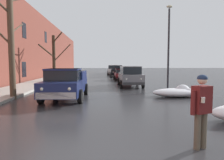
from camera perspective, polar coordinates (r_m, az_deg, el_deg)
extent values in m
cube|color=#A8A399|center=(22.78, -19.60, -0.58)|extent=(2.94, 80.00, 0.15)
cube|color=brown|center=(23.45, -24.59, 10.04)|extent=(0.60, 80.00, 8.83)
cube|color=black|center=(23.12, -23.78, 2.78)|extent=(0.08, 1.10, 1.60)
cube|color=black|center=(31.82, -18.38, 11.49)|extent=(0.08, 1.10, 1.60)
cube|color=black|center=(23.75, -23.76, 12.77)|extent=(0.08, 1.10, 1.60)
ellipsoid|color=white|center=(31.52, -11.15, 1.51)|extent=(2.71, 1.33, 0.77)
ellipsoid|color=white|center=(31.69, -9.88, 1.41)|extent=(0.75, 0.62, 0.62)
ellipsoid|color=white|center=(31.21, -11.69, 1.46)|extent=(2.19, 1.26, 0.76)
ellipsoid|color=white|center=(31.28, -12.56, 1.34)|extent=(0.76, 0.63, 0.63)
ellipsoid|color=white|center=(13.03, 17.89, -3.39)|extent=(3.01, 1.47, 0.51)
ellipsoid|color=white|center=(13.30, 19.45, -2.81)|extent=(0.87, 0.72, 0.72)
ellipsoid|color=white|center=(13.09, 20.91, -3.37)|extent=(0.65, 0.54, 0.54)
cylinder|color=#4C3D2D|center=(12.83, -26.74, 9.01)|extent=(0.34, 0.34, 6.22)
cylinder|color=#4C3D2D|center=(14.02, -25.39, 13.16)|extent=(0.26, 2.26, 1.00)
cylinder|color=#4C3D2D|center=(13.34, -29.21, 11.38)|extent=(1.45, 0.51, 1.35)
cylinder|color=#382B1E|center=(22.75, -16.20, 5.73)|extent=(0.33, 0.33, 5.09)
cylinder|color=#382B1E|center=(21.97, -18.12, 7.86)|extent=(1.17, 2.05, 1.27)
cylinder|color=#382B1E|center=(22.00, -15.25, 11.63)|extent=(1.33, 1.73, 0.90)
cylinder|color=#382B1E|center=(22.72, -14.00, 7.54)|extent=(1.84, 0.37, 1.94)
cylinder|color=#382B1E|center=(23.39, -16.44, 9.41)|extent=(0.54, 1.20, 1.07)
cylinder|color=#382B1E|center=(23.55, -16.38, 10.75)|extent=(0.50, 1.38, 0.78)
cube|color=navy|center=(11.95, -12.92, -1.64)|extent=(2.10, 4.93, 0.76)
cube|color=black|center=(11.23, -13.66, 1.54)|extent=(1.77, 1.61, 0.64)
cube|color=navy|center=(11.22, -13.69, 2.97)|extent=(1.81, 1.66, 0.08)
cube|color=navy|center=(12.72, -8.01, 1.51)|extent=(0.17, 2.34, 0.44)
cube|color=navy|center=(13.05, -16.12, 1.45)|extent=(0.17, 2.34, 0.44)
cube|color=navy|center=(14.24, -11.08, 1.79)|extent=(1.86, 0.16, 0.44)
cube|color=#B7B7BC|center=(9.68, -15.66, -4.33)|extent=(1.86, 0.18, 0.32)
sphere|color=white|center=(9.46, -12.02, -2.50)|extent=(0.16, 0.16, 0.16)
sphere|color=white|center=(9.77, -19.37, -2.44)|extent=(0.16, 0.16, 0.16)
cylinder|color=black|center=(10.41, -9.06, -4.60)|extent=(0.24, 0.73, 0.72)
cylinder|color=black|center=(10.85, -19.59, -4.44)|extent=(0.24, 0.73, 0.72)
cylinder|color=black|center=(13.28, -7.43, -2.61)|extent=(0.24, 0.73, 0.72)
cylinder|color=black|center=(13.63, -15.80, -2.56)|extent=(0.24, 0.73, 0.72)
cube|color=slate|center=(18.29, 5.14, 0.56)|extent=(1.90, 4.80, 0.80)
cube|color=black|center=(18.30, 5.14, 2.88)|extent=(1.62, 3.37, 0.68)
cube|color=slate|center=(18.30, 5.15, 3.85)|extent=(1.66, 3.44, 0.06)
cube|color=#303032|center=(16.01, 6.18, -1.02)|extent=(1.76, 0.16, 0.22)
cube|color=#303032|center=(20.62, 4.32, 0.24)|extent=(1.76, 0.16, 0.22)
cylinder|color=black|center=(17.02, 8.83, -1.12)|extent=(0.20, 0.68, 0.68)
cylinder|color=black|center=(16.77, 2.65, -1.16)|extent=(0.20, 0.68, 0.68)
cylinder|color=black|center=(19.91, 7.22, -0.29)|extent=(0.20, 0.68, 0.68)
cylinder|color=black|center=(19.70, 1.94, -0.31)|extent=(0.20, 0.68, 0.68)
sphere|color=silver|center=(16.05, 8.27, 0.26)|extent=(0.14, 0.14, 0.14)
sphere|color=silver|center=(15.88, 4.12, 0.26)|extent=(0.14, 0.14, 0.14)
cube|color=maroon|center=(25.21, 2.84, 1.34)|extent=(1.83, 4.11, 0.60)
cube|color=black|center=(25.39, 2.80, 2.63)|extent=(1.55, 2.15, 0.52)
cube|color=maroon|center=(25.38, 2.80, 3.15)|extent=(1.58, 2.19, 0.06)
cube|color=black|center=(23.24, 3.27, 0.63)|extent=(1.72, 0.15, 0.22)
cube|color=black|center=(27.20, 2.47, 1.20)|extent=(1.72, 0.15, 0.22)
cylinder|color=black|center=(24.07, 5.22, 0.46)|extent=(0.19, 0.60, 0.60)
cylinder|color=black|center=(23.91, 0.96, 0.45)|extent=(0.19, 0.60, 0.60)
cylinder|color=black|center=(26.57, 4.52, 0.85)|extent=(0.19, 0.60, 0.60)
cylinder|color=black|center=(26.42, 0.66, 0.84)|extent=(0.19, 0.60, 0.60)
sphere|color=silver|center=(23.26, 4.67, 1.26)|extent=(0.14, 0.14, 0.14)
sphere|color=silver|center=(23.15, 1.88, 1.26)|extent=(0.14, 0.14, 0.14)
cube|color=black|center=(31.90, 1.37, 2.27)|extent=(2.08, 4.33, 0.80)
cube|color=black|center=(31.93, 1.37, 3.60)|extent=(1.74, 3.05, 0.68)
cube|color=black|center=(31.92, 1.37, 4.16)|extent=(1.78, 3.11, 0.06)
cube|color=black|center=(29.86, 1.44, 1.58)|extent=(1.78, 0.23, 0.22)
cube|color=black|center=(33.98, 1.30, 1.94)|extent=(1.78, 0.23, 0.22)
cylinder|color=black|center=(30.65, 3.14, 1.42)|extent=(0.22, 0.69, 0.68)
cylinder|color=black|center=(30.61, -0.32, 1.43)|extent=(0.22, 0.69, 0.68)
cylinder|color=black|center=(33.26, 2.92, 1.67)|extent=(0.22, 0.69, 0.68)
cylinder|color=black|center=(33.23, -0.27, 1.67)|extent=(0.22, 0.69, 0.68)
sphere|color=silver|center=(29.83, 2.57, 2.26)|extent=(0.14, 0.14, 0.14)
sphere|color=silver|center=(29.81, 0.31, 2.26)|extent=(0.14, 0.14, 0.14)
cube|color=silver|center=(38.38, 0.23, 2.65)|extent=(2.18, 4.87, 0.80)
cube|color=black|center=(38.42, 0.24, 3.76)|extent=(1.82, 3.43, 0.68)
cube|color=silver|center=(38.41, 0.24, 4.22)|extent=(1.87, 3.50, 0.06)
cube|color=slate|center=(36.07, 0.23, 2.09)|extent=(1.84, 0.24, 0.22)
cube|color=slate|center=(40.72, 0.24, 2.37)|extent=(1.84, 0.24, 0.22)
cylinder|color=black|center=(36.94, 1.72, 1.96)|extent=(0.22, 0.69, 0.68)
cylinder|color=black|center=(36.94, -1.26, 1.96)|extent=(0.22, 0.69, 0.68)
cylinder|color=black|center=(39.88, 1.62, 2.15)|extent=(0.22, 0.69, 0.68)
cylinder|color=black|center=(39.89, -1.14, 2.15)|extent=(0.22, 0.69, 0.68)
sphere|color=silver|center=(36.03, 1.20, 2.66)|extent=(0.14, 0.14, 0.14)
sphere|color=silver|center=(36.03, -0.74, 2.66)|extent=(0.14, 0.14, 0.14)
cube|color=red|center=(44.19, 0.25, 2.90)|extent=(1.82, 4.71, 0.80)
cube|color=black|center=(44.22, 0.25, 3.86)|extent=(1.56, 3.30, 0.68)
cube|color=red|center=(44.22, 0.25, 4.26)|extent=(1.60, 3.37, 0.06)
cube|color=#520B0B|center=(41.90, 0.46, 2.43)|extent=(1.78, 0.12, 0.22)
cube|color=#520B0B|center=(46.50, 0.07, 2.64)|extent=(1.78, 0.12, 0.22)
cylinder|color=black|center=(42.82, 1.62, 2.31)|extent=(0.18, 0.68, 0.68)
cylinder|color=black|center=(42.69, -0.86, 2.31)|extent=(0.18, 0.68, 0.68)
cylinder|color=black|center=(45.73, 1.29, 2.45)|extent=(0.18, 0.68, 0.68)
cylinder|color=black|center=(45.61, -1.03, 2.45)|extent=(0.18, 0.68, 0.68)
sphere|color=silver|center=(41.90, 1.26, 2.92)|extent=(0.14, 0.14, 0.14)
sphere|color=silver|center=(41.82, -0.35, 2.92)|extent=(0.14, 0.14, 0.14)
cylinder|color=brown|center=(5.38, 24.60, -12.87)|extent=(0.19, 0.19, 0.86)
cylinder|color=brown|center=(5.24, 23.12, -13.30)|extent=(0.19, 0.19, 0.86)
cube|color=#5B1919|center=(5.14, 24.14, -5.07)|extent=(0.48, 0.39, 0.64)
cylinder|color=#5B1919|center=(5.34, 25.98, -5.43)|extent=(0.14, 0.14, 0.56)
cylinder|color=#5B1919|center=(4.96, 22.11, -6.05)|extent=(0.14, 0.14, 0.56)
sphere|color=beige|center=(5.09, 24.31, 0.05)|extent=(0.22, 0.22, 0.22)
ellipsoid|color=#1E2D4C|center=(5.08, 24.32, 0.48)|extent=(0.23, 0.23, 0.17)
cylinder|color=beige|center=(4.90, 24.47, -5.30)|extent=(0.10, 0.10, 0.11)
cylinder|color=silver|center=(4.89, 24.50, -4.57)|extent=(0.11, 0.11, 0.02)
cylinder|color=#28282D|center=(15.48, 15.77, 8.12)|extent=(0.14, 0.14, 6.03)
ellipsoid|color=beige|center=(15.99, 16.03, 19.46)|extent=(0.44, 0.24, 0.20)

